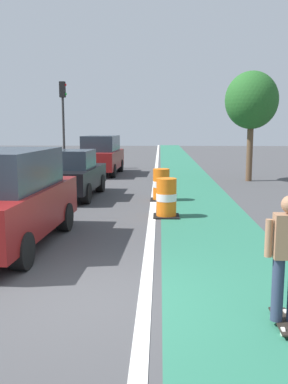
% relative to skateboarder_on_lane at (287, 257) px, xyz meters
% --- Properties ---
extents(ground_plane, '(100.00, 100.00, 0.00)m').
position_rel_skateboarder_on_lane_xyz_m(ground_plane, '(-2.70, 0.84, -0.91)').
color(ground_plane, '#424244').
extents(bike_lane_strip, '(2.50, 80.00, 0.01)m').
position_rel_skateboarder_on_lane_xyz_m(bike_lane_strip, '(-0.30, 12.84, -0.91)').
color(bike_lane_strip, '#286B51').
rests_on(bike_lane_strip, ground).
extents(lane_divider_stripe, '(0.20, 80.00, 0.01)m').
position_rel_skateboarder_on_lane_xyz_m(lane_divider_stripe, '(-1.80, 12.84, -0.91)').
color(lane_divider_stripe, silver).
rests_on(lane_divider_stripe, ground).
extents(skateboarder_on_lane, '(0.57, 0.81, 1.69)m').
position_rel_skateboarder_on_lane_xyz_m(skateboarder_on_lane, '(0.00, 0.00, 0.00)').
color(skateboarder_on_lane, black).
rests_on(skateboarder_on_lane, ground).
extents(parked_suv_nearest, '(2.07, 4.68, 2.04)m').
position_rel_skateboarder_on_lane_xyz_m(parked_suv_nearest, '(-4.78, 3.47, 0.12)').
color(parked_suv_nearest, maroon).
rests_on(parked_suv_nearest, ground).
extents(parked_sedan_second, '(2.07, 4.18, 1.70)m').
position_rel_skateboarder_on_lane_xyz_m(parked_sedan_second, '(-4.78, 9.75, -0.08)').
color(parked_sedan_second, black).
rests_on(parked_sedan_second, ground).
extents(parked_suv_third, '(2.05, 4.67, 2.04)m').
position_rel_skateboarder_on_lane_xyz_m(parked_suv_third, '(-4.69, 17.14, 0.12)').
color(parked_suv_third, maroon).
rests_on(parked_suv_third, ground).
extents(traffic_barrel_front, '(0.73, 0.73, 1.09)m').
position_rel_skateboarder_on_lane_xyz_m(traffic_barrel_front, '(-1.40, 6.55, -0.38)').
color(traffic_barrel_front, orange).
rests_on(traffic_barrel_front, ground).
extents(traffic_barrel_mid, '(0.73, 0.73, 1.09)m').
position_rel_skateboarder_on_lane_xyz_m(traffic_barrel_mid, '(-1.54, 9.24, -0.38)').
color(traffic_barrel_mid, orange).
rests_on(traffic_barrel_mid, ground).
extents(traffic_light_corner, '(0.41, 0.32, 5.10)m').
position_rel_skateboarder_on_lane_xyz_m(traffic_light_corner, '(-7.29, 19.95, 2.59)').
color(traffic_light_corner, '#2D2D2D').
rests_on(traffic_light_corner, ground).
extents(pedestrian_crossing, '(0.34, 0.20, 1.61)m').
position_rel_skateboarder_on_lane_xyz_m(pedestrian_crossing, '(-7.29, 10.58, -0.05)').
color(pedestrian_crossing, '#33333D').
rests_on(pedestrian_crossing, ground).
extents(street_tree_sidewalk, '(2.40, 2.40, 5.00)m').
position_rel_skateboarder_on_lane_xyz_m(street_tree_sidewalk, '(2.56, 14.66, 2.76)').
color(street_tree_sidewalk, brown).
rests_on(street_tree_sidewalk, ground).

